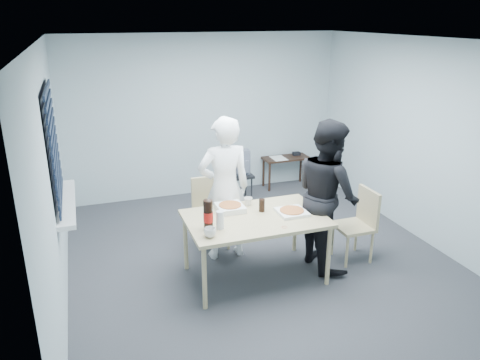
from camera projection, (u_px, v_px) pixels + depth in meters
name	position (u px, v px, depth m)	size (l,w,h in m)	color
room	(56.00, 155.00, 4.98)	(5.00, 5.00, 5.00)	#2F3035
dining_table	(255.00, 222.00, 5.18)	(1.53, 0.97, 0.74)	tan
chair_far	(210.00, 207.00, 6.03)	(0.42, 0.42, 0.89)	tan
chair_right	(360.00, 220.00, 5.65)	(0.42, 0.42, 0.89)	tan
person_white	(224.00, 189.00, 5.58)	(0.65, 0.42, 1.77)	white
person_black	(327.00, 194.00, 5.41)	(0.86, 0.47, 1.77)	black
side_table	(286.00, 162.00, 8.09)	(0.80, 0.35, 0.53)	black
stool	(240.00, 181.00, 7.35)	(0.36, 0.36, 0.50)	black
backpack	(241.00, 163.00, 7.24)	(0.28, 0.20, 0.39)	slate
pizza_box_a	(230.00, 208.00, 5.32)	(0.30, 0.30, 0.07)	white
pizza_box_b	(292.00, 212.00, 5.24)	(0.32, 0.32, 0.05)	white
mug_a	(210.00, 232.00, 4.68)	(0.12, 0.12, 0.10)	silver
mug_b	(248.00, 201.00, 5.46)	(0.10, 0.10, 0.09)	silver
cola_glass	(262.00, 205.00, 5.28)	(0.07, 0.07, 0.15)	black
soda_bottle	(208.00, 215.00, 4.81)	(0.10, 0.10, 0.32)	black
plastic_cups	(220.00, 220.00, 4.85)	(0.08, 0.08, 0.19)	silver
rubber_band	(284.00, 227.00, 4.91)	(0.06, 0.06, 0.00)	red
papers	(279.00, 158.00, 7.99)	(0.23, 0.31, 0.01)	white
black_box	(296.00, 154.00, 8.17)	(0.13, 0.09, 0.06)	black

